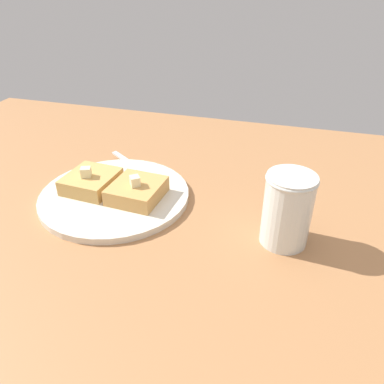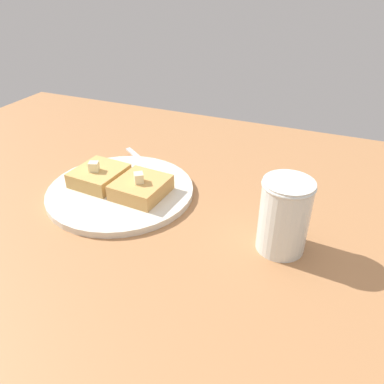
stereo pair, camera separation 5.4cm
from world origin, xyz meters
The scene contains 8 objects.
table_surface centered at (0.00, 0.00, 1.29)cm, with size 102.38×102.38×2.58cm, color #A77145.
plate centered at (1.06, 11.35, 3.18)cm, with size 23.86×23.86×1.07cm.
toast_slice_left centered at (-3.08, 11.66, 4.90)cm, with size 7.51×8.04×2.49cm, color tan.
toast_slice_middle centered at (5.20, 11.04, 4.90)cm, with size 7.51×8.04×2.49cm, color tan.
butter_pat_primary centered at (-3.37, 11.00, 6.92)cm, with size 1.54×1.39×1.54cm, color #F2E8B2.
butter_pat_secondary centered at (5.23, 10.56, 6.92)cm, with size 1.54×1.39×1.54cm, color beige.
fork centered at (1.94, 19.53, 3.84)cm, with size 13.99×10.25×0.36cm.
syrup_jar centered at (28.00, 7.89, 7.46)cm, with size 6.65×6.65×10.17cm.
Camera 2 is at (32.24, -32.58, 35.29)cm, focal length 35.00 mm.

